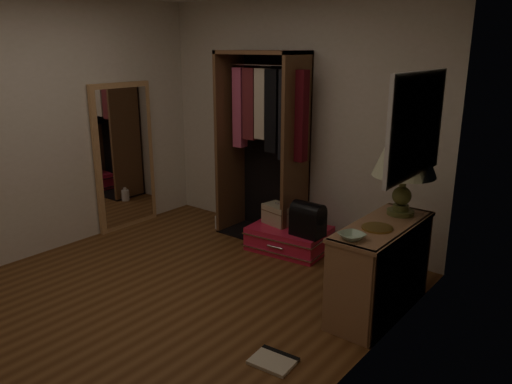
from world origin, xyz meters
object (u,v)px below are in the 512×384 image
Objects in this scene: black_bag at (308,218)px; white_jug at (219,222)px; open_wardrobe at (267,130)px; pink_suitcase at (289,238)px; train_case at (278,214)px; console_bookshelf at (382,265)px; table_lamp at (405,159)px; floor_mirror at (125,157)px.

white_jug is (-1.29, 0.08, -0.35)m from black_bag.
pink_suitcase is at bearing -21.46° from open_wardrobe.
black_bag is (0.43, -0.09, 0.07)m from train_case.
pink_suitcase is 4.67× the size of white_jug.
console_bookshelf is at bearing -23.63° from black_bag.
table_lamp reaches higher than console_bookshelf.
pink_suitcase is 0.28m from train_case.
floor_mirror is (-1.50, -0.77, -0.37)m from open_wardrobe.
console_bookshelf reaches higher than train_case.
open_wardrobe is 1.80m from table_lamp.
pink_suitcase is (-1.30, 0.56, -0.27)m from console_bookshelf.
black_bag is 0.52× the size of table_lamp.
console_bookshelf reaches higher than black_bag.
pink_suitcase is at bearing 167.86° from table_lamp.
white_jug is at bearing 166.43° from console_bookshelf.
train_case is at bearing 158.65° from console_bookshelf.
black_bag is at bearing 154.89° from console_bookshelf.
pink_suitcase is 2.50× the size of train_case.
table_lamp reaches higher than white_jug.
train_case is 0.99× the size of black_bag.
open_wardrobe reaches higher than train_case.
table_lamp is 3.65× the size of white_jug.
floor_mirror is 3.28m from table_lamp.
console_bookshelf is 1.28× the size of pink_suitcase.
open_wardrobe reaches higher than console_bookshelf.
white_jug is at bearing -163.43° from open_wardrobe.
train_case is 1.72m from table_lamp.
train_case is at bearing 169.82° from pink_suitcase.
black_bag reaches higher than pink_suitcase.
open_wardrobe is 1.73m from floor_mirror.
white_jug is (0.93, 0.60, -0.77)m from floor_mirror.
open_wardrobe reaches higher than table_lamp.
pink_suitcase is at bearing -0.01° from white_jug.
table_lamp is (1.03, -0.20, 0.79)m from black_bag.
table_lamp is at bearing -14.56° from open_wardrobe.
console_bookshelf is 3.27m from floor_mirror.
console_bookshelf is 3.18× the size of black_bag.
open_wardrobe is 5.86× the size of train_case.
white_jug is at bearing 173.09° from table_lamp.
table_lamp is (1.30, -0.28, 1.10)m from pink_suitcase.
open_wardrobe is at bearing 152.87° from pink_suitcase.
floor_mirror is at bearing -174.38° from table_lamp.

